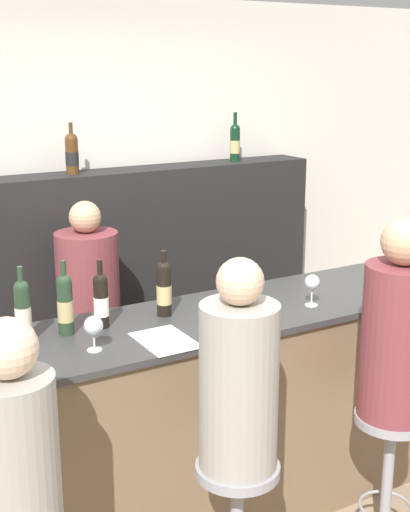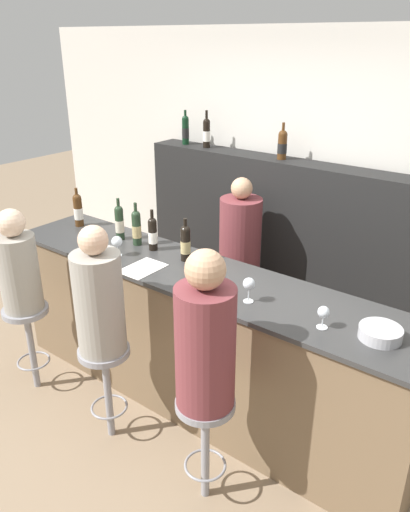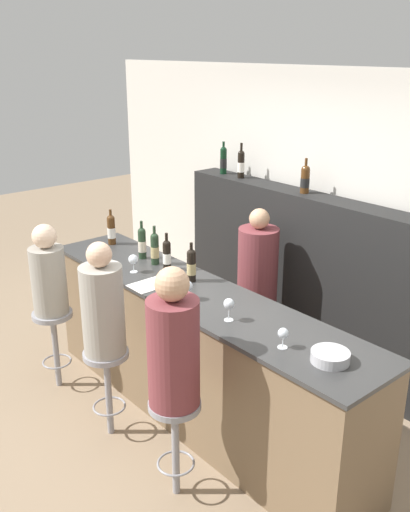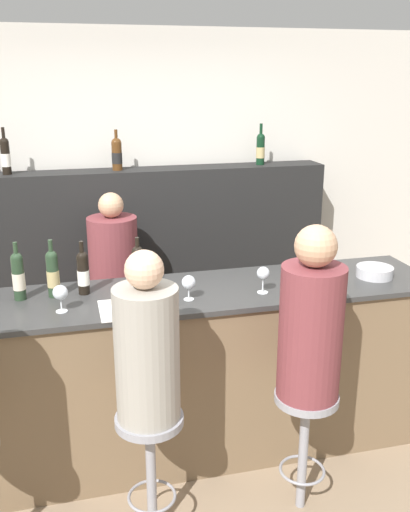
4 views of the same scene
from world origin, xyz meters
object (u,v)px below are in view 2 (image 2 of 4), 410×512
object	(u,v)px
wine_bottle_counter_1	(119,222)
wine_glass_3	(324,313)
wine_bottle_counter_2	(137,227)
wine_glass_2	(249,284)
bar_stool_left	(28,327)
wine_bottle_counter_4	(185,243)
bar_stool_middle	(106,370)
metal_bowl	(380,333)
wine_bottle_backbar_0	(185,130)
guest_seated_right	(205,340)
wine_glass_0	(117,242)
wine_bottle_counter_3	(153,233)
bar_stool_right	(205,424)
wine_bottle_counter_0	(78,210)
guest_seated_left	(18,266)
bartender	(239,269)
wine_bottle_backbar_2	(282,144)
wine_bottle_backbar_1	(207,133)
wine_glass_1	(192,268)
guest_seated_middle	(99,298)

from	to	relation	value
wine_bottle_counter_1	wine_glass_3	distance (m)	1.82
wine_bottle_counter_2	wine_glass_2	bearing A→B (deg)	-11.54
wine_glass_3	bar_stool_left	size ratio (longest dim) A/B	0.19
wine_bottle_counter_4	bar_stool_middle	distance (m)	1.00
wine_bottle_counter_4	metal_bowl	xyz separation A→B (m)	(1.43, -0.15, -0.10)
wine_bottle_backbar_0	guest_seated_right	size ratio (longest dim) A/B	0.36
wine_glass_0	bar_stool_middle	bearing A→B (deg)	-53.80
wine_bottle_counter_3	guest_seated_right	world-z (taller)	guest_seated_right
bar_stool_middle	bar_stool_right	bearing A→B (deg)	0.00
wine_bottle_backbar_0	bar_stool_middle	world-z (taller)	wine_bottle_backbar_0
wine_bottle_counter_0	wine_bottle_counter_3	distance (m)	0.83
wine_bottle_counter_2	wine_bottle_counter_3	world-z (taller)	wine_bottle_counter_2
wine_bottle_counter_3	wine_bottle_backbar_0	world-z (taller)	wine_bottle_backbar_0
guest_seated_left	bartender	bearing A→B (deg)	61.41
bar_stool_left	bar_stool_middle	size ratio (longest dim) A/B	1.00
bar_stool_middle	bar_stool_left	bearing A→B (deg)	180.00
wine_bottle_backbar_2	bar_stool_left	bearing A→B (deg)	-115.36
wine_bottle_backbar_0	wine_bottle_backbar_1	xyz separation A→B (m)	(0.25, 0.00, -0.00)
metal_bowl	bar_stool_right	size ratio (longest dim) A/B	0.32
wine_glass_3	guest_seated_right	world-z (taller)	guest_seated_right
wine_bottle_counter_1	metal_bowl	xyz separation A→B (m)	(2.09, -0.15, -0.11)
wine_glass_1	metal_bowl	bearing A→B (deg)	4.11
wine_bottle_backbar_2	wine_glass_0	world-z (taller)	wine_bottle_backbar_2
wine_bottle_counter_1	wine_glass_1	world-z (taller)	wine_bottle_counter_1
bar_stool_middle	guest_seated_middle	size ratio (longest dim) A/B	0.84
wine_bottle_backbar_1	wine_bottle_counter_3	bearing A→B (deg)	-69.81
wine_glass_0	bartender	size ratio (longest dim) A/B	0.10
wine_bottle_backbar_2	guest_seated_middle	bearing A→B (deg)	-92.73
wine_bottle_counter_1	metal_bowl	size ratio (longest dim) A/B	1.47
wine_bottle_counter_4	metal_bowl	world-z (taller)	wine_bottle_counter_4
wine_bottle_counter_3	bar_stool_middle	distance (m)	1.02
wine_bottle_counter_3	wine_bottle_counter_2	bearing A→B (deg)	180.00
wine_bottle_counter_4	bartender	bearing A→B (deg)	95.16
wine_glass_2	guest_seated_right	world-z (taller)	guest_seated_right
bartender	wine_glass_1	bearing A→B (deg)	-72.95
wine_bottle_counter_0	guest_seated_middle	world-z (taller)	guest_seated_middle
wine_bottle_backbar_1	wine_glass_2	xyz separation A→B (m)	(1.44, -1.47, -0.52)
wine_bottle_counter_4	wine_bottle_counter_1	bearing A→B (deg)	-180.00
wine_bottle_backbar_1	guest_seated_middle	xyz separation A→B (m)	(0.70, -1.98, -0.64)
wine_bottle_backbar_0	wine_bottle_backbar_1	distance (m)	0.25
wine_glass_1	bar_stool_middle	xyz separation A→B (m)	(-0.31, -0.51, -0.63)
guest_seated_middle	wine_glass_0	bearing A→B (deg)	126.20
bar_stool_middle	wine_glass_0	bearing A→B (deg)	126.20
wine_bottle_counter_0	wine_glass_2	distance (m)	1.84
wine_glass_3	guest_seated_left	distance (m)	2.13
wine_bottle_backbar_1	wine_bottle_counter_1	bearing A→B (deg)	-84.99
wine_bottle_backbar_1	guest_seated_right	bearing A→B (deg)	-52.69
wine_glass_2	guest_seated_left	distance (m)	1.67
wine_bottle_counter_0	wine_bottle_backbar_0	world-z (taller)	wine_bottle_backbar_0
wine_bottle_counter_2	guest_seated_right	world-z (taller)	guest_seated_right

